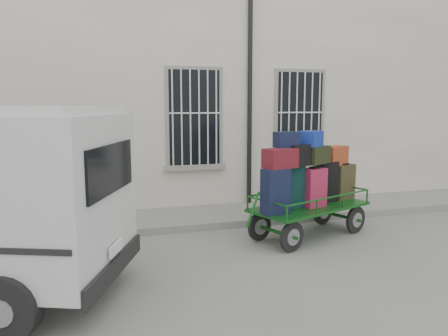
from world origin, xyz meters
TOP-DOWN VIEW (x-y plane):
  - ground at (0.00, 0.00)m, footprint 80.00×80.00m
  - building at (0.00, 5.50)m, footprint 24.00×5.15m
  - sidewalk at (0.00, 2.20)m, footprint 24.00×1.70m
  - luggage_cart at (1.22, 0.38)m, footprint 2.84×1.89m

SIDE VIEW (x-z plane):
  - ground at x=0.00m, z-range 0.00..0.00m
  - sidewalk at x=0.00m, z-range 0.00..0.15m
  - luggage_cart at x=1.22m, z-range 0.04..2.11m
  - building at x=0.00m, z-range 0.00..6.00m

